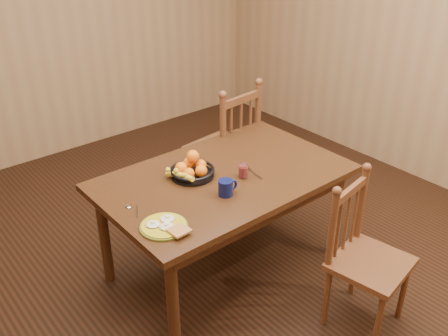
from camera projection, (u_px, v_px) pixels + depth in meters
room at (224, 87)px, 2.95m from camera, size 4.52×5.02×2.72m
dining_table at (224, 186)px, 3.28m from camera, size 1.60×1.00×0.75m
chair_far at (226, 148)px, 4.10m from camera, size 0.54×0.52×1.08m
chair_near at (365, 258)px, 2.94m from camera, size 0.49×0.48×0.95m
breakfast_plate at (165, 226)px, 2.71m from camera, size 0.26×0.29×0.04m
fork at (253, 173)px, 3.26m from camera, size 0.04×0.18×0.00m
spoon at (131, 208)px, 2.89m from camera, size 0.07×0.15×0.01m
coffee_mug at (226, 187)px, 3.00m from camera, size 0.13×0.09×0.10m
juice_glass at (243, 171)px, 3.19m from camera, size 0.06×0.06×0.09m
fruit_bowl at (191, 170)px, 3.20m from camera, size 0.32×0.29×0.17m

